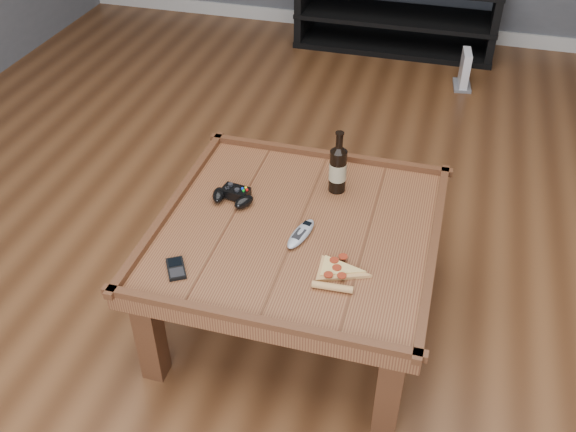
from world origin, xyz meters
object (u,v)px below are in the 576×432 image
(coffee_table, at_px, (297,240))
(pizza_slice, at_px, (336,272))
(game_controller, at_px, (233,196))
(smartphone, at_px, (176,268))
(media_console, at_px, (397,13))
(game_console, at_px, (464,71))
(remote_control, at_px, (301,234))
(beer_bottle, at_px, (338,168))

(coffee_table, relative_size, pizza_slice, 4.19)
(game_controller, height_order, smartphone, game_controller)
(media_console, height_order, smartphone, media_console)
(game_controller, relative_size, game_console, 0.75)
(game_controller, xyz_separation_m, smartphone, (-0.06, -0.42, -0.02))
(remote_control, distance_m, game_console, 2.36)
(remote_control, height_order, game_console, remote_control)
(coffee_table, xyz_separation_m, media_console, (0.00, 2.75, -0.15))
(coffee_table, bearing_deg, smartphone, -135.43)
(pizza_slice, distance_m, remote_control, 0.23)
(smartphone, relative_size, remote_control, 0.64)
(beer_bottle, bearing_deg, game_controller, -154.38)
(pizza_slice, relative_size, remote_control, 1.31)
(remote_control, bearing_deg, smartphone, -129.78)
(media_console, distance_m, beer_bottle, 2.51)
(smartphone, relative_size, game_console, 0.50)
(media_console, bearing_deg, beer_bottle, -87.98)
(game_controller, height_order, pizza_slice, game_controller)
(pizza_slice, bearing_deg, beer_bottle, 98.82)
(beer_bottle, height_order, smartphone, beer_bottle)
(coffee_table, bearing_deg, media_console, 90.00)
(pizza_slice, xyz_separation_m, game_console, (0.33, 2.43, -0.35))
(game_console, bearing_deg, game_controller, -117.65)
(smartphone, distance_m, remote_control, 0.45)
(pizza_slice, distance_m, game_console, 2.48)
(coffee_table, height_order, remote_control, remote_control)
(beer_bottle, xyz_separation_m, pizza_slice, (0.10, -0.47, -0.10))
(beer_bottle, distance_m, game_console, 2.06)
(beer_bottle, bearing_deg, remote_control, -101.37)
(beer_bottle, distance_m, game_controller, 0.41)
(coffee_table, height_order, game_console, coffee_table)
(beer_bottle, xyz_separation_m, smartphone, (-0.42, -0.59, -0.10))
(media_console, distance_m, smartphone, 3.10)
(smartphone, bearing_deg, pizza_slice, -17.50)
(coffee_table, relative_size, beer_bottle, 4.00)
(game_controller, bearing_deg, beer_bottle, 34.00)
(beer_bottle, relative_size, pizza_slice, 1.05)
(game_controller, distance_m, game_console, 2.31)
(game_console, bearing_deg, remote_control, -109.47)
(pizza_slice, bearing_deg, coffee_table, 129.24)
(beer_bottle, relative_size, game_controller, 1.42)
(game_controller, height_order, remote_control, game_controller)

